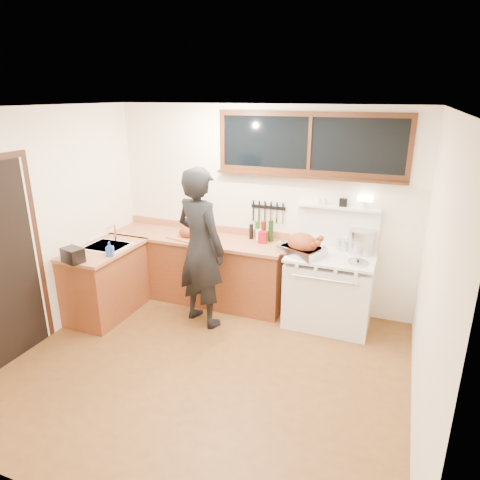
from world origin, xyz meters
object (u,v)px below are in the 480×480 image
at_px(vintage_stove, 329,288).
at_px(roast_turkey, 303,246).
at_px(cutting_board, 187,234).
at_px(man, 201,248).

relative_size(vintage_stove, roast_turkey, 2.64).
xyz_separation_m(vintage_stove, cutting_board, (-1.89, -0.06, 0.49)).
distance_m(vintage_stove, cutting_board, 1.95).
bearing_deg(vintage_stove, man, -160.17).
bearing_deg(cutting_board, man, -47.83).
bearing_deg(roast_turkey, vintage_stove, 17.95).
xyz_separation_m(man, roast_turkey, (1.13, 0.42, 0.03)).
distance_m(vintage_stove, roast_turkey, 0.64).
height_order(vintage_stove, man, man).
bearing_deg(man, roast_turkey, 20.37).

